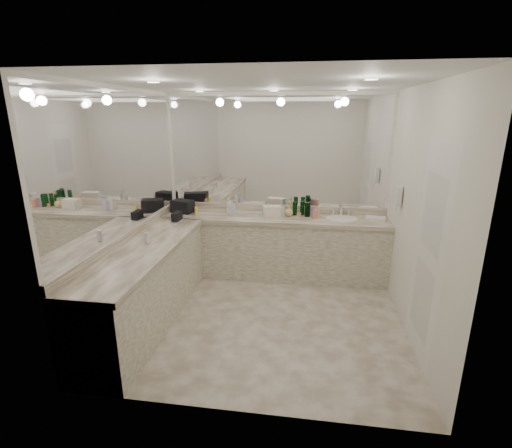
% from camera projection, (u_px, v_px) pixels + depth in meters
% --- Properties ---
extents(floor, '(3.20, 3.20, 0.00)m').
position_uv_depth(floor, '(263.00, 316.00, 4.41)').
color(floor, beige).
rests_on(floor, ground).
extents(ceiling, '(3.20, 3.20, 0.00)m').
position_uv_depth(ceiling, '(265.00, 83.00, 3.67)').
color(ceiling, white).
rests_on(ceiling, floor).
extents(wall_back, '(3.20, 0.02, 2.60)m').
position_uv_depth(wall_back, '(276.00, 185.00, 5.46)').
color(wall_back, silver).
rests_on(wall_back, floor).
extents(wall_left, '(0.02, 3.00, 2.60)m').
position_uv_depth(wall_left, '(126.00, 205.00, 4.26)').
color(wall_left, silver).
rests_on(wall_left, floor).
extents(wall_right, '(0.02, 3.00, 2.60)m').
position_uv_depth(wall_right, '(418.00, 215.00, 3.82)').
color(wall_right, silver).
rests_on(wall_right, floor).
extents(vanity_back_base, '(3.20, 0.60, 0.84)m').
position_uv_depth(vanity_back_base, '(274.00, 248.00, 5.43)').
color(vanity_back_base, silver).
rests_on(vanity_back_base, floor).
extents(vanity_back_top, '(3.20, 0.64, 0.06)m').
position_uv_depth(vanity_back_top, '(274.00, 219.00, 5.29)').
color(vanity_back_top, beige).
rests_on(vanity_back_top, vanity_back_base).
extents(vanity_left_base, '(0.60, 2.40, 0.84)m').
position_uv_depth(vanity_left_base, '(146.00, 288.00, 4.18)').
color(vanity_left_base, silver).
rests_on(vanity_left_base, floor).
extents(vanity_left_top, '(0.64, 2.42, 0.06)m').
position_uv_depth(vanity_left_top, '(144.00, 250.00, 4.05)').
color(vanity_left_top, beige).
rests_on(vanity_left_top, vanity_left_base).
extents(backsplash_back, '(3.20, 0.04, 0.10)m').
position_uv_depth(backsplash_back, '(276.00, 208.00, 5.54)').
color(backsplash_back, beige).
rests_on(backsplash_back, vanity_back_top).
extents(backsplash_left, '(0.04, 3.00, 0.10)m').
position_uv_depth(backsplash_left, '(131.00, 234.00, 4.35)').
color(backsplash_left, beige).
rests_on(backsplash_left, vanity_left_top).
extents(mirror_back, '(3.12, 0.01, 1.55)m').
position_uv_depth(mirror_back, '(277.00, 152.00, 5.31)').
color(mirror_back, white).
rests_on(mirror_back, wall_back).
extents(mirror_left, '(0.01, 2.92, 1.55)m').
position_uv_depth(mirror_left, '(123.00, 163.00, 4.12)').
color(mirror_left, white).
rests_on(mirror_left, wall_left).
extents(sink, '(0.44, 0.44, 0.03)m').
position_uv_depth(sink, '(342.00, 219.00, 5.16)').
color(sink, white).
rests_on(sink, vanity_back_top).
extents(faucet, '(0.24, 0.16, 0.14)m').
position_uv_depth(faucet, '(341.00, 210.00, 5.34)').
color(faucet, silver).
rests_on(faucet, vanity_back_top).
extents(wall_phone, '(0.06, 0.10, 0.24)m').
position_uv_depth(wall_phone, '(399.00, 196.00, 4.48)').
color(wall_phone, white).
rests_on(wall_phone, wall_right).
extents(door, '(0.02, 0.82, 2.10)m').
position_uv_depth(door, '(428.00, 255.00, 3.42)').
color(door, white).
rests_on(door, wall_right).
extents(black_toiletry_bag, '(0.35, 0.28, 0.18)m').
position_uv_depth(black_toiletry_bag, '(183.00, 207.00, 5.46)').
color(black_toiletry_bag, black).
rests_on(black_toiletry_bag, vanity_back_top).
extents(black_bag_spill, '(0.09, 0.20, 0.11)m').
position_uv_depth(black_bag_spill, '(177.00, 217.00, 5.07)').
color(black_bag_spill, black).
rests_on(black_bag_spill, vanity_left_top).
extents(cream_cosmetic_case, '(0.27, 0.19, 0.14)m').
position_uv_depth(cream_cosmetic_case, '(272.00, 211.00, 5.29)').
color(cream_cosmetic_case, '#EDE2CB').
rests_on(cream_cosmetic_case, vanity_back_top).
extents(hand_towel, '(0.29, 0.22, 0.04)m').
position_uv_depth(hand_towel, '(375.00, 218.00, 5.11)').
color(hand_towel, white).
rests_on(hand_towel, vanity_back_top).
extents(lotion_left, '(0.05, 0.05, 0.13)m').
position_uv_depth(lotion_left, '(147.00, 238.00, 4.16)').
color(lotion_left, white).
rests_on(lotion_left, vanity_left_top).
extents(soap_bottle_a, '(0.11, 0.11, 0.23)m').
position_uv_depth(soap_bottle_a, '(229.00, 206.00, 5.40)').
color(soap_bottle_a, white).
rests_on(soap_bottle_a, vanity_back_top).
extents(soap_bottle_b, '(0.13, 0.13, 0.21)m').
position_uv_depth(soap_bottle_b, '(232.00, 207.00, 5.36)').
color(soap_bottle_b, silver).
rests_on(soap_bottle_b, vanity_back_top).
extents(soap_bottle_c, '(0.12, 0.12, 0.16)m').
position_uv_depth(soap_bottle_c, '(289.00, 211.00, 5.28)').
color(soap_bottle_c, '#DFBF79').
rests_on(soap_bottle_c, vanity_back_top).
extents(green_bottle_0, '(0.06, 0.06, 0.19)m').
position_uv_depth(green_bottle_0, '(308.00, 209.00, 5.32)').
color(green_bottle_0, '#0A4516').
rests_on(green_bottle_0, vanity_back_top).
extents(green_bottle_1, '(0.07, 0.07, 0.19)m').
position_uv_depth(green_bottle_1, '(295.00, 208.00, 5.34)').
color(green_bottle_1, '#0A4516').
rests_on(green_bottle_1, vanity_back_top).
extents(green_bottle_2, '(0.07, 0.07, 0.21)m').
position_uv_depth(green_bottle_2, '(307.00, 210.00, 5.25)').
color(green_bottle_2, '#0A4516').
rests_on(green_bottle_2, vanity_back_top).
extents(green_bottle_3, '(0.06, 0.06, 0.20)m').
position_uv_depth(green_bottle_3, '(302.00, 208.00, 5.34)').
color(green_bottle_3, '#0A4516').
rests_on(green_bottle_3, vanity_back_top).
extents(amenity_bottle_0, '(0.05, 0.05, 0.07)m').
position_uv_depth(amenity_bottle_0, '(260.00, 214.00, 5.26)').
color(amenity_bottle_0, silver).
rests_on(amenity_bottle_0, vanity_back_top).
extents(amenity_bottle_1, '(0.04, 0.04, 0.15)m').
position_uv_depth(amenity_bottle_1, '(312.00, 212.00, 5.22)').
color(amenity_bottle_1, '#9966B2').
rests_on(amenity_bottle_1, vanity_back_top).
extents(amenity_bottle_2, '(0.06, 0.06, 0.13)m').
position_uv_depth(amenity_bottle_2, '(315.00, 214.00, 5.16)').
color(amenity_bottle_2, '#E57F66').
rests_on(amenity_bottle_2, vanity_back_top).
extents(amenity_bottle_3, '(0.05, 0.05, 0.15)m').
position_uv_depth(amenity_bottle_3, '(318.00, 212.00, 5.23)').
color(amenity_bottle_3, '#E0B28C').
rests_on(amenity_bottle_3, vanity_back_top).
extents(amenity_bottle_4, '(0.05, 0.05, 0.14)m').
position_uv_depth(amenity_bottle_4, '(283.00, 212.00, 5.27)').
color(amenity_bottle_4, silver).
rests_on(amenity_bottle_4, vanity_back_top).
extents(amenity_bottle_5, '(0.04, 0.04, 0.10)m').
position_uv_depth(amenity_bottle_5, '(196.00, 210.00, 5.45)').
color(amenity_bottle_5, '#E57F66').
rests_on(amenity_bottle_5, vanity_back_top).
extents(amenity_bottle_6, '(0.04, 0.04, 0.06)m').
position_uv_depth(amenity_bottle_6, '(300.00, 215.00, 5.24)').
color(amenity_bottle_6, '#E57F66').
rests_on(amenity_bottle_6, vanity_back_top).
extents(amenity_bottle_7, '(0.04, 0.04, 0.10)m').
position_uv_depth(amenity_bottle_7, '(229.00, 209.00, 5.49)').
color(amenity_bottle_7, white).
rests_on(amenity_bottle_7, vanity_back_top).
extents(amenity_bottle_8, '(0.04, 0.04, 0.11)m').
position_uv_depth(amenity_bottle_8, '(196.00, 211.00, 5.37)').
color(amenity_bottle_8, '#F2D84C').
rests_on(amenity_bottle_8, vanity_back_top).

